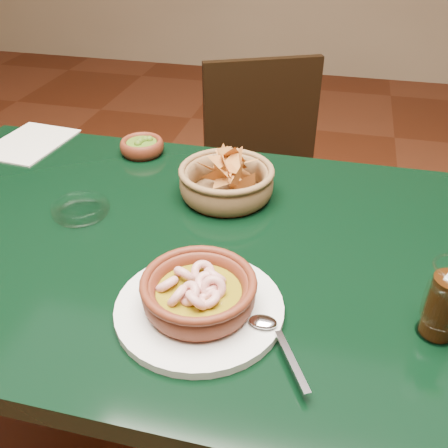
% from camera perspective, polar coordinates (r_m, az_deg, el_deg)
% --- Properties ---
extents(dining_table, '(1.20, 0.80, 0.75)m').
position_cam_1_polar(dining_table, '(1.03, -7.36, -5.68)').
color(dining_table, black).
rests_on(dining_table, ground).
extents(dining_chair, '(0.53, 0.53, 0.87)m').
position_cam_1_polar(dining_chair, '(1.66, 5.01, 4.16)').
color(dining_chair, black).
rests_on(dining_chair, ground).
extents(shrimp_plate, '(0.32, 0.27, 0.08)m').
position_cam_1_polar(shrimp_plate, '(0.78, -2.86, -8.25)').
color(shrimp_plate, silver).
rests_on(shrimp_plate, dining_table).
extents(chip_basket, '(0.23, 0.23, 0.14)m').
position_cam_1_polar(chip_basket, '(1.06, 0.30, 4.96)').
color(chip_basket, brown).
rests_on(chip_basket, dining_table).
extents(guacamole_ramekin, '(0.13, 0.13, 0.04)m').
position_cam_1_polar(guacamole_ramekin, '(1.27, -9.36, 8.79)').
color(guacamole_ramekin, '#511E10').
rests_on(guacamole_ramekin, dining_table).
extents(cola_drink, '(0.13, 0.13, 0.15)m').
position_cam_1_polar(cola_drink, '(0.79, 23.96, -8.12)').
color(cola_drink, white).
rests_on(cola_drink, dining_table).
extents(glass_ashtray, '(0.12, 0.12, 0.03)m').
position_cam_1_polar(glass_ashtray, '(1.05, -16.06, 1.65)').
color(glass_ashtray, white).
rests_on(glass_ashtray, dining_table).
extents(paper_menu, '(0.19, 0.24, 0.00)m').
position_cam_1_polar(paper_menu, '(1.41, -21.36, 8.63)').
color(paper_menu, beige).
rests_on(paper_menu, dining_table).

